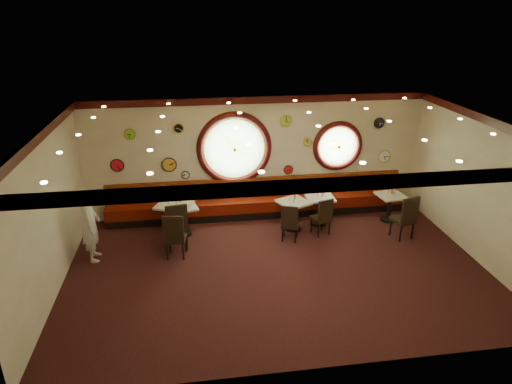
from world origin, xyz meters
The scene contains 55 objects.
floor centered at (0.00, 0.00, 0.00)m, with size 9.00×6.00×0.00m, color black.
ceiling centered at (0.00, 0.00, 3.20)m, with size 9.00×6.00×0.02m, color #B68C33.
wall_back centered at (0.00, 3.00, 1.60)m, with size 9.00×0.02×3.20m, color beige.
wall_front centered at (0.00, -3.00, 1.60)m, with size 9.00×0.02×3.20m, color beige.
wall_left centered at (-4.50, 0.00, 1.60)m, with size 0.02×6.00×3.20m, color beige.
wall_right centered at (4.50, 0.00, 1.60)m, with size 0.02×6.00×3.20m, color beige.
molding_back centered at (0.00, 2.95, 3.11)m, with size 9.00×0.10×0.18m, color #390B0A.
molding_front centered at (0.00, -2.95, 3.11)m, with size 9.00×0.10×0.18m, color #390B0A.
molding_left centered at (-4.45, 0.00, 3.11)m, with size 0.10×6.00×0.18m, color #390B0A.
molding_right centered at (4.45, 0.00, 3.11)m, with size 0.10×6.00×0.18m, color #390B0A.
banquette_base centered at (0.00, 2.72, 0.10)m, with size 8.00×0.55×0.20m, color black.
banquette_seat centered at (0.00, 2.72, 0.35)m, with size 8.00×0.55×0.30m, color #5D1207.
banquette_back centered at (0.00, 2.94, 0.75)m, with size 8.00×0.10×0.55m, color #600807.
porthole_left_glass centered at (-0.60, 3.00, 1.85)m, with size 1.66×1.66×0.02m, color #81AF69.
porthole_left_frame centered at (-0.60, 2.98, 1.85)m, with size 1.98×1.98×0.18m, color #390B0A.
porthole_left_ring centered at (-0.60, 2.95, 1.85)m, with size 1.61×1.61×0.03m, color gold.
porthole_right_glass centered at (2.20, 3.00, 1.80)m, with size 1.10×1.10×0.02m, color #81AF69.
porthole_right_frame centered at (2.20, 2.98, 1.80)m, with size 1.38×1.38×0.18m, color #390B0A.
porthole_right_ring centered at (2.20, 2.95, 1.80)m, with size 1.09×1.09×0.03m, color gold.
wall_clock_0 centered at (-2.00, 2.96, 2.45)m, with size 0.24×0.24×0.03m, color black.
wall_clock_1 centered at (0.85, 2.96, 1.20)m, with size 0.24×0.24×0.03m, color red.
wall_clock_2 centered at (0.75, 2.96, 2.55)m, with size 0.30×0.30×0.03m, color #9EC83E.
wall_clock_3 centered at (-3.60, 2.96, 1.55)m, with size 0.32×0.32×0.03m, color red.
wall_clock_4 centered at (3.55, 2.96, 1.45)m, with size 0.34×0.34×0.03m, color white.
wall_clock_5 centered at (-1.90, 2.96, 1.20)m, with size 0.20×0.20×0.03m, color white.
wall_clock_6 centered at (-2.30, 2.96, 1.50)m, with size 0.36×0.36×0.03m, color gold.
wall_clock_7 centered at (1.35, 2.96, 1.95)m, with size 0.22×0.22×0.03m, color gold.
wall_clock_8 centered at (3.30, 2.96, 2.40)m, with size 0.28×0.28×0.03m, color black.
wall_clock_9 centered at (-3.20, 2.96, 2.35)m, with size 0.26×0.26×0.03m, color #83D42A.
table_a centered at (-2.03, 1.92, 0.49)m, with size 0.86×0.86×0.78m.
table_b centered at (-2.20, 1.91, 0.54)m, with size 1.03×1.03×0.86m.
table_c centered at (0.75, 1.81, 0.48)m, with size 0.92×0.92×0.77m.
table_d centered at (1.49, 2.01, 0.49)m, with size 0.71×0.71×0.77m.
table_e centered at (3.39, 1.93, 0.46)m, with size 0.74×0.74×0.73m.
chair_a centered at (-2.14, 1.16, 0.68)m, with size 0.57×0.57×0.73m.
chair_b centered at (-2.19, 0.77, 0.63)m, with size 0.52×0.52×0.68m.
chair_c centered at (0.53, 1.18, 0.55)m, with size 0.51×0.51×0.59m.
chair_d centered at (1.40, 1.38, 0.56)m, with size 0.52×0.52×0.61m.
chair_e centered at (3.33, 0.89, 0.65)m, with size 0.58×0.58×0.70m.
condiment_a_salt centered at (-2.17, 1.98, 0.84)m, with size 0.04×0.04×0.11m, color #BBBBC0.
condiment_b_salt centered at (-2.34, 1.91, 0.91)m, with size 0.04×0.04×0.11m, color silver.
condiment_c_salt centered at (0.64, 1.83, 0.81)m, with size 0.03×0.03×0.09m, color silver.
condiment_d_salt centered at (1.44, 2.05, 0.82)m, with size 0.03×0.03×0.10m, color #BCBCC0.
condiment_a_pepper centered at (-2.04, 1.93, 0.83)m, with size 0.03×0.03×0.09m, color silver.
condiment_b_pepper centered at (-2.12, 1.82, 0.91)m, with size 0.03×0.03×0.09m, color silver.
condiment_c_pepper centered at (0.74, 1.73, 0.81)m, with size 0.03×0.03×0.09m, color #BBBBC0.
condiment_d_pepper centered at (1.53, 1.96, 0.82)m, with size 0.04×0.04×0.10m, color #B8B7BC.
condiment_a_bottle centered at (-1.97, 2.03, 0.87)m, with size 0.06×0.06×0.18m, color gold.
condiment_b_bottle centered at (-2.07, 1.98, 0.95)m, with size 0.06×0.06×0.18m, color gold.
condiment_c_bottle centered at (0.81, 1.92, 0.84)m, with size 0.05×0.05×0.15m, color gold.
condiment_d_bottle centered at (1.59, 2.07, 0.86)m, with size 0.05×0.05×0.17m, color yellow.
condiment_e_salt centered at (3.34, 2.03, 0.78)m, with size 0.03×0.03×0.09m, color silver.
condiment_e_pepper centered at (3.45, 1.91, 0.78)m, with size 0.04×0.04×0.10m, color silver.
condiment_e_bottle centered at (3.44, 2.00, 0.82)m, with size 0.05×0.05×0.17m, color #C6872E.
waiter centered at (-4.00, 1.02, 0.85)m, with size 0.62×0.41×1.69m, color white.
Camera 1 is at (-1.70, -8.41, 5.34)m, focal length 32.00 mm.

